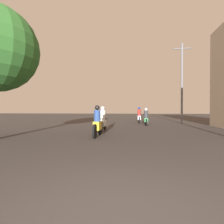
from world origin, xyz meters
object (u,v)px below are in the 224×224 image
motorcycle_green (146,118)px  motorcycle_silver (139,117)px  motorcycle_white (103,121)px  motorcycle_yellow (97,124)px  utility_pole_far (182,82)px

motorcycle_green → motorcycle_silver: size_ratio=0.89×
motorcycle_green → motorcycle_white: bearing=-130.3°
motorcycle_yellow → utility_pole_far: utility_pole_far is taller
motorcycle_yellow → motorcycle_silver: size_ratio=0.92×
motorcycle_white → utility_pole_far: bearing=42.0°
motorcycle_yellow → utility_pole_far: (6.36, 9.06, 3.40)m
motorcycle_yellow → motorcycle_white: bearing=102.5°
motorcycle_white → utility_pole_far: utility_pole_far is taller
motorcycle_silver → utility_pole_far: size_ratio=0.27×
motorcycle_white → motorcycle_silver: motorcycle_silver is taller
motorcycle_white → utility_pole_far: size_ratio=0.24×
utility_pole_far → motorcycle_green: bearing=-148.0°
motorcycle_white → motorcycle_green: bearing=53.0°
motorcycle_yellow → motorcycle_silver: (2.30, 9.34, 0.01)m
motorcycle_green → motorcycle_yellow: bearing=-119.9°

